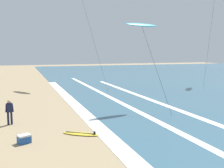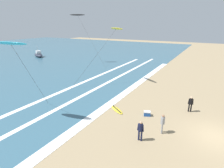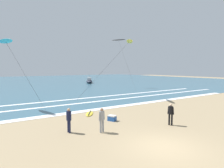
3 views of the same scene
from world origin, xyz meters
name	(u,v)px [view 1 (image 1 of 3)]	position (x,y,z in m)	size (l,w,h in m)	color
wave_foam_shoreline	(100,128)	(-0.56, 10.14, 0.01)	(50.56, 0.98, 0.01)	white
wave_foam_mid_break	(157,121)	(-0.86, 14.22, 0.01)	(59.90, 0.54, 0.01)	white
wave_foam_outer_break	(217,124)	(1.04, 17.45, 0.01)	(51.09, 0.59, 0.01)	white
surfer_foreground_main	(9,110)	(-3.30, 5.01, 0.96)	(0.32, 0.51, 1.60)	#141938
surfboard_right_spare	(81,134)	(0.16, 8.82, 0.05)	(1.68, 2.07, 0.25)	yellow
kite_cyan_mid_center	(141,25)	(-5.69, 15.24, 6.77)	(4.30, 3.29, 7.01)	#23A8C6
cooler_box	(24,139)	(0.58, 5.81, 0.22)	(0.65, 0.74, 0.44)	#1E4C9E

